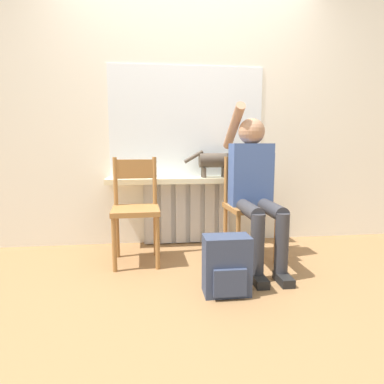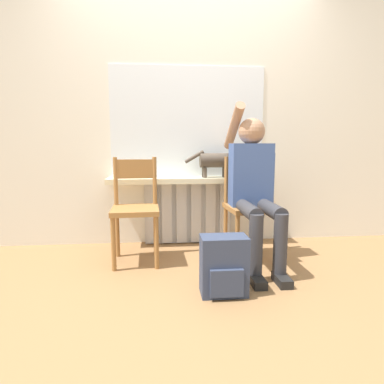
{
  "view_description": "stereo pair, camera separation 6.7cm",
  "coord_description": "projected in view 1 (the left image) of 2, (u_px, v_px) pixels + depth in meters",
  "views": [
    {
      "loc": [
        -0.34,
        -1.97,
        0.97
      ],
      "look_at": [
        0.0,
        0.79,
        0.57
      ],
      "focal_mm": 30.0,
      "sensor_mm": 36.0,
      "label": 1
    },
    {
      "loc": [
        -0.27,
        -1.97,
        0.97
      ],
      "look_at": [
        0.0,
        0.79,
        0.57
      ],
      "focal_mm": 30.0,
      "sensor_mm": 36.0,
      "label": 2
    }
  ],
  "objects": [
    {
      "name": "backpack",
      "position": [
        227.0,
        266.0,
        2.09
      ],
      "size": [
        0.3,
        0.21,
        0.39
      ],
      "color": "#333D56",
      "rests_on": "ground_plane"
    },
    {
      "name": "radiator",
      "position": [
        188.0,
        212.0,
        3.2
      ],
      "size": [
        0.87,
        0.08,
        0.62
      ],
      "color": "silver",
      "rests_on": "ground_plane"
    },
    {
      "name": "wall_with_window",
      "position": [
        187.0,
        106.0,
        3.12
      ],
      "size": [
        7.0,
        0.06,
        2.7
      ],
      "color": "white",
      "rests_on": "ground_plane"
    },
    {
      "name": "chair_right",
      "position": [
        249.0,
        205.0,
        2.77
      ],
      "size": [
        0.41,
        0.41,
        0.87
      ],
      "rotation": [
        0.0,
        0.0,
        0.09
      ],
      "color": "#9E6B38",
      "rests_on": "ground_plane"
    },
    {
      "name": "window_glass",
      "position": [
        187.0,
        122.0,
        3.11
      ],
      "size": [
        1.49,
        0.01,
        1.06
      ],
      "color": "white",
      "rests_on": "windowsill"
    },
    {
      "name": "person",
      "position": [
        254.0,
        182.0,
        2.61
      ],
      "size": [
        0.36,
        1.04,
        1.32
      ],
      "color": "#333338",
      "rests_on": "ground_plane"
    },
    {
      "name": "chair_left",
      "position": [
        136.0,
        208.0,
        2.65
      ],
      "size": [
        0.4,
        0.4,
        0.87
      ],
      "rotation": [
        0.0,
        0.0,
        0.04
      ],
      "color": "#9E6B38",
      "rests_on": "ground_plane"
    },
    {
      "name": "ground_plane",
      "position": [
        206.0,
        294.0,
        2.11
      ],
      "size": [
        12.0,
        12.0,
        0.0
      ],
      "primitive_type": "plane",
      "color": "olive"
    },
    {
      "name": "windowsill",
      "position": [
        188.0,
        180.0,
        3.08
      ],
      "size": [
        1.55,
        0.25,
        0.05
      ],
      "color": "beige",
      "rests_on": "radiator"
    },
    {
      "name": "cat",
      "position": [
        217.0,
        161.0,
        3.06
      ],
      "size": [
        0.52,
        0.14,
        0.26
      ],
      "color": "#4C4238",
      "rests_on": "windowsill"
    }
  ]
}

